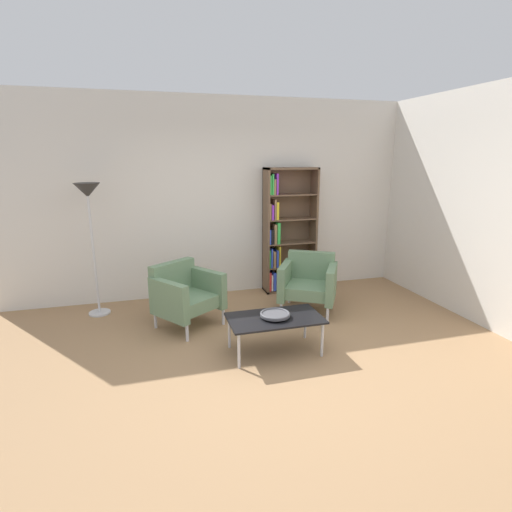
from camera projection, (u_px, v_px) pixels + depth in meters
ground_plane at (275, 367)px, 3.99m from camera, size 8.32×8.32×0.00m
plaster_back_panel at (224, 198)px, 5.93m from camera, size 6.40×0.12×2.90m
plaster_right_partition at (478, 207)px, 4.95m from camera, size 0.12×5.20×2.90m
bookshelf_tall at (284, 233)px, 6.10m from camera, size 0.80×0.30×1.90m
coffee_table_low at (275, 320)px, 4.23m from camera, size 1.00×0.56×0.40m
decorative_bowl at (275, 314)px, 4.21m from camera, size 0.32×0.32×0.05m
armchair_spare_guest at (185, 294)px, 4.90m from camera, size 0.95×0.93×0.78m
armchair_near_window at (309, 282)px, 5.37m from camera, size 0.94×0.92×0.78m
floor_lamp_torchiere at (89, 206)px, 5.01m from camera, size 0.32×0.32×1.74m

